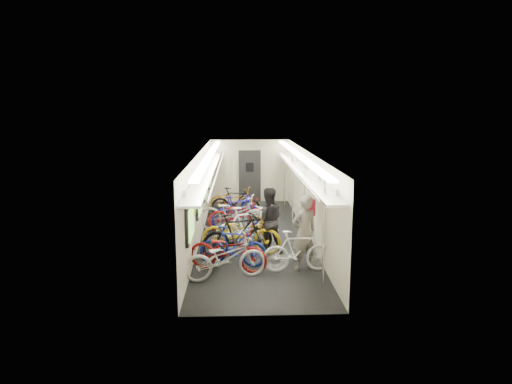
{
  "coord_description": "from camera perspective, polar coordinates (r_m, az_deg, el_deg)",
  "views": [
    {
      "loc": [
        -0.43,
        -12.47,
        3.59
      ],
      "look_at": [
        0.08,
        0.74,
        1.15
      ],
      "focal_mm": 32.0,
      "sensor_mm": 36.0,
      "label": 1
    }
  ],
  "objects": [
    {
      "name": "bicycle_11",
      "position": [
        10.2,
        5.22,
        -7.36
      ],
      "size": [
        1.6,
        0.53,
        0.95
      ],
      "primitive_type": "imported",
      "rotation": [
        0.0,
        0.0,
        1.63
      ],
      "color": "white",
      "rests_on": "ground"
    },
    {
      "name": "bicycle_3",
      "position": [
        11.12,
        -2.28,
        -5.4
      ],
      "size": [
        1.9,
        1.12,
        1.1
      ],
      "primitive_type": "imported",
      "rotation": [
        0.0,
        0.0,
        1.92
      ],
      "color": "black",
      "rests_on": "ground"
    },
    {
      "name": "bicycle_1",
      "position": [
        10.51,
        -2.9,
        -6.8
      ],
      "size": [
        1.64,
        0.73,
        0.95
      ],
      "primitive_type": "imported",
      "rotation": [
        0.0,
        0.0,
        1.39
      ],
      "color": "navy",
      "rests_on": "ground"
    },
    {
      "name": "bicycle_7",
      "position": [
        13.8,
        -2.39,
        -2.47
      ],
      "size": [
        1.72,
        1.13,
        1.01
      ],
      "primitive_type": "imported",
      "rotation": [
        0.0,
        0.0,
        2.0
      ],
      "color": "#221CAA",
      "rests_on": "ground"
    },
    {
      "name": "bicycle_9",
      "position": [
        15.25,
        -2.58,
        -1.27
      ],
      "size": [
        1.69,
        0.64,
        0.99
      ],
      "primitive_type": "imported",
      "rotation": [
        0.0,
        0.0,
        1.46
      ],
      "color": "black",
      "rests_on": "ground"
    },
    {
      "name": "backpack",
      "position": [
        10.83,
        6.76,
        -1.92
      ],
      "size": [
        0.27,
        0.16,
        0.38
      ],
      "primitive_type": "cube",
      "rotation": [
        0.0,
        0.0,
        -0.08
      ],
      "color": "#A51025",
      "rests_on": "passenger_near"
    },
    {
      "name": "bicycle_6",
      "position": [
        13.41,
        -2.95,
        -2.68
      ],
      "size": [
        2.19,
        1.22,
        1.09
      ],
      "primitive_type": "imported",
      "rotation": [
        0.0,
        0.0,
        1.32
      ],
      "color": "#A4A4A8",
      "rests_on": "ground"
    },
    {
      "name": "passenger_near",
      "position": [
        10.26,
        6.04,
        -5.07
      ],
      "size": [
        0.73,
        0.62,
        1.71
      ],
      "primitive_type": "imported",
      "rotation": [
        0.0,
        0.0,
        3.54
      ],
      "color": "slate",
      "rests_on": "ground"
    },
    {
      "name": "bicycle_4",
      "position": [
        11.4,
        -1.88,
        -5.14
      ],
      "size": [
        2.1,
        1.11,
        1.05
      ],
      "primitive_type": "imported",
      "rotation": [
        0.0,
        0.0,
        1.36
      ],
      "color": "#BF9212",
      "rests_on": "ground"
    },
    {
      "name": "bicycle_10",
      "position": [
        15.69,
        -2.73,
        -1.06
      ],
      "size": [
        1.87,
        1.16,
        0.93
      ],
      "primitive_type": "imported",
      "rotation": [
        0.0,
        0.0,
        1.23
      ],
      "color": "orange",
      "rests_on": "ground"
    },
    {
      "name": "bicycle_0",
      "position": [
        9.75,
        -3.83,
        -8.23
      ],
      "size": [
        1.88,
        1.07,
        0.94
      ],
      "primitive_type": "imported",
      "rotation": [
        0.0,
        0.0,
        1.84
      ],
      "color": "#ACADB1",
      "rests_on": "ground"
    },
    {
      "name": "passenger_mid",
      "position": [
        11.4,
        1.5,
        -3.56
      ],
      "size": [
        0.85,
        0.69,
        1.66
      ],
      "primitive_type": "imported",
      "rotation": [
        0.0,
        0.0,
        3.22
      ],
      "color": "black",
      "rests_on": "ground"
    },
    {
      "name": "bicycle_2",
      "position": [
        10.22,
        -3.54,
        -7.3
      ],
      "size": [
        1.92,
        1.18,
        0.95
      ],
      "primitive_type": "imported",
      "rotation": [
        0.0,
        0.0,
        1.25
      ],
      "color": "maroon",
      "rests_on": "ground"
    },
    {
      "name": "bicycle_8",
      "position": [
        13.6,
        -2.21,
        -2.73
      ],
      "size": [
        1.97,
        1.15,
        0.98
      ],
      "primitive_type": "imported",
      "rotation": [
        0.0,
        0.0,
        1.86
      ],
      "color": "maroon",
      "rests_on": "ground"
    },
    {
      "name": "train_car_shell",
      "position": [
        13.32,
        -1.9,
        2.11
      ],
      "size": [
        10.0,
        10.0,
        10.0
      ],
      "color": "black",
      "rests_on": "ground"
    },
    {
      "name": "bicycle_5",
      "position": [
        11.87,
        -1.12,
        -4.38
      ],
      "size": [
        1.89,
        1.16,
        1.1
      ],
      "primitive_type": "imported",
      "rotation": [
        0.0,
        0.0,
        1.95
      ],
      "color": "white",
      "rests_on": "ground"
    }
  ]
}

